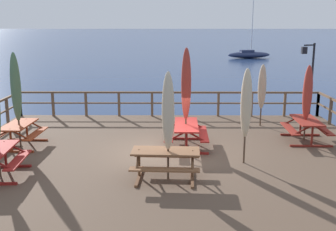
{
  "coord_description": "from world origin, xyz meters",
  "views": [
    {
      "loc": [
        0.09,
        -12.35,
        4.87
      ],
      "look_at": [
        0.0,
        0.77,
        1.84
      ],
      "focal_mm": 43.35,
      "sensor_mm": 36.0,
      "label": 1
    }
  ],
  "objects_px": {
    "picnic_table_mid_left": "(186,130)",
    "patio_umbrella_tall_back_left": "(186,85)",
    "picnic_table_mid_right": "(306,126)",
    "picnic_table_front_left": "(19,130)",
    "picnic_table_front_right": "(166,158)",
    "patio_umbrella_tall_mid_right": "(308,93)",
    "lamp_post_hooked": "(309,70)",
    "patio_umbrella_tall_mid_left": "(168,112)",
    "sailboat_distant": "(249,54)",
    "patio_umbrella_tall_front": "(262,87)",
    "patio_umbrella_short_back": "(246,104)",
    "patio_umbrella_short_mid": "(16,88)"
  },
  "relations": [
    {
      "from": "patio_umbrella_short_mid",
      "to": "sailboat_distant",
      "type": "height_order",
      "value": "sailboat_distant"
    },
    {
      "from": "picnic_table_mid_left",
      "to": "picnic_table_mid_right",
      "type": "relative_size",
      "value": 1.14
    },
    {
      "from": "patio_umbrella_tall_mid_left",
      "to": "lamp_post_hooked",
      "type": "height_order",
      "value": "lamp_post_hooked"
    },
    {
      "from": "picnic_table_front_left",
      "to": "patio_umbrella_short_mid",
      "type": "bearing_deg",
      "value": -57.51
    },
    {
      "from": "picnic_table_mid_right",
      "to": "patio_umbrella_tall_front",
      "type": "relative_size",
      "value": 0.73
    },
    {
      "from": "patio_umbrella_tall_back_left",
      "to": "sailboat_distant",
      "type": "distance_m",
      "value": 45.05
    },
    {
      "from": "picnic_table_mid_left",
      "to": "patio_umbrella_tall_back_left",
      "type": "relative_size",
      "value": 0.63
    },
    {
      "from": "patio_umbrella_short_mid",
      "to": "patio_umbrella_tall_mid_left",
      "type": "relative_size",
      "value": 1.1
    },
    {
      "from": "picnic_table_front_right",
      "to": "patio_umbrella_tall_mid_left",
      "type": "xyz_separation_m",
      "value": [
        0.06,
        -0.06,
        1.25
      ]
    },
    {
      "from": "sailboat_distant",
      "to": "patio_umbrella_tall_mid_left",
      "type": "bearing_deg",
      "value": -103.16
    },
    {
      "from": "patio_umbrella_short_mid",
      "to": "patio_umbrella_tall_front",
      "type": "xyz_separation_m",
      "value": [
        8.54,
        2.89,
        -0.43
      ]
    },
    {
      "from": "picnic_table_front_right",
      "to": "patio_umbrella_tall_mid_right",
      "type": "bearing_deg",
      "value": 36.27
    },
    {
      "from": "picnic_table_front_left",
      "to": "picnic_table_front_right",
      "type": "bearing_deg",
      "value": -29.76
    },
    {
      "from": "patio_umbrella_tall_mid_right",
      "to": "patio_umbrella_short_back",
      "type": "bearing_deg",
      "value": -137.31
    },
    {
      "from": "picnic_table_front_left",
      "to": "picnic_table_mid_left",
      "type": "relative_size",
      "value": 0.84
    },
    {
      "from": "picnic_table_mid_left",
      "to": "patio_umbrella_tall_front",
      "type": "distance_m",
      "value": 4.27
    },
    {
      "from": "patio_umbrella_tall_back_left",
      "to": "patio_umbrella_tall_mid_right",
      "type": "distance_m",
      "value": 4.23
    },
    {
      "from": "patio_umbrella_tall_front",
      "to": "patio_umbrella_tall_back_left",
      "type": "bearing_deg",
      "value": -138.0
    },
    {
      "from": "picnic_table_mid_left",
      "to": "patio_umbrella_short_back",
      "type": "height_order",
      "value": "patio_umbrella_short_back"
    },
    {
      "from": "picnic_table_front_right",
      "to": "patio_umbrella_tall_mid_right",
      "type": "relative_size",
      "value": 0.7
    },
    {
      "from": "picnic_table_front_left",
      "to": "patio_umbrella_tall_mid_right",
      "type": "distance_m",
      "value": 9.76
    },
    {
      "from": "patio_umbrella_tall_mid_right",
      "to": "patio_umbrella_short_back",
      "type": "distance_m",
      "value": 3.41
    },
    {
      "from": "picnic_table_mid_right",
      "to": "patio_umbrella_short_mid",
      "type": "distance_m",
      "value": 9.78
    },
    {
      "from": "picnic_table_mid_right",
      "to": "patio_umbrella_tall_front",
      "type": "bearing_deg",
      "value": 117.29
    },
    {
      "from": "picnic_table_mid_left",
      "to": "patio_umbrella_tall_mid_left",
      "type": "bearing_deg",
      "value": -101.47
    },
    {
      "from": "patio_umbrella_short_back",
      "to": "sailboat_distant",
      "type": "bearing_deg",
      "value": 79.16
    },
    {
      "from": "picnic_table_front_right",
      "to": "lamp_post_hooked",
      "type": "distance_m",
      "value": 8.96
    },
    {
      "from": "picnic_table_mid_right",
      "to": "lamp_post_hooked",
      "type": "distance_m",
      "value": 3.67
    },
    {
      "from": "patio_umbrella_short_mid",
      "to": "lamp_post_hooked",
      "type": "relative_size",
      "value": 0.97
    },
    {
      "from": "patio_umbrella_tall_mid_right",
      "to": "patio_umbrella_tall_back_left",
      "type": "bearing_deg",
      "value": -170.76
    },
    {
      "from": "patio_umbrella_short_back",
      "to": "sailboat_distant",
      "type": "relative_size",
      "value": 0.36
    },
    {
      "from": "picnic_table_front_right",
      "to": "patio_umbrella_tall_mid_left",
      "type": "height_order",
      "value": "patio_umbrella_tall_mid_left"
    },
    {
      "from": "patio_umbrella_tall_back_left",
      "to": "picnic_table_front_left",
      "type": "bearing_deg",
      "value": -179.59
    },
    {
      "from": "patio_umbrella_short_mid",
      "to": "patio_umbrella_tall_mid_left",
      "type": "bearing_deg",
      "value": -29.5
    },
    {
      "from": "patio_umbrella_tall_mid_left",
      "to": "sailboat_distant",
      "type": "distance_m",
      "value": 47.97
    },
    {
      "from": "picnic_table_front_left",
      "to": "picnic_table_mid_right",
      "type": "relative_size",
      "value": 0.96
    },
    {
      "from": "lamp_post_hooked",
      "to": "picnic_table_front_right",
      "type": "bearing_deg",
      "value": -131.37
    },
    {
      "from": "patio_umbrella_tall_mid_left",
      "to": "lamp_post_hooked",
      "type": "bearing_deg",
      "value": 49.19
    },
    {
      "from": "patio_umbrella_tall_back_left",
      "to": "lamp_post_hooked",
      "type": "relative_size",
      "value": 1.02
    },
    {
      "from": "picnic_table_mid_right",
      "to": "lamp_post_hooked",
      "type": "relative_size",
      "value": 0.56
    },
    {
      "from": "patio_umbrella_tall_mid_left",
      "to": "sailboat_distant",
      "type": "height_order",
      "value": "sailboat_distant"
    },
    {
      "from": "patio_umbrella_tall_back_left",
      "to": "lamp_post_hooked",
      "type": "distance_m",
      "value": 6.44
    },
    {
      "from": "patio_umbrella_tall_back_left",
      "to": "patio_umbrella_short_mid",
      "type": "bearing_deg",
      "value": -178.75
    },
    {
      "from": "picnic_table_front_right",
      "to": "sailboat_distant",
      "type": "relative_size",
      "value": 0.24
    },
    {
      "from": "patio_umbrella_tall_mid_left",
      "to": "patio_umbrella_short_back",
      "type": "relative_size",
      "value": 1.02
    },
    {
      "from": "picnic_table_front_right",
      "to": "patio_umbrella_tall_front",
      "type": "bearing_deg",
      "value": 56.53
    },
    {
      "from": "patio_umbrella_tall_mid_right",
      "to": "sailboat_distant",
      "type": "bearing_deg",
      "value": 81.83
    },
    {
      "from": "patio_umbrella_tall_mid_right",
      "to": "lamp_post_hooked",
      "type": "relative_size",
      "value": 0.82
    },
    {
      "from": "picnic_table_front_left",
      "to": "lamp_post_hooked",
      "type": "height_order",
      "value": "lamp_post_hooked"
    },
    {
      "from": "patio_umbrella_short_back",
      "to": "lamp_post_hooked",
      "type": "distance_m",
      "value": 6.5
    }
  ]
}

